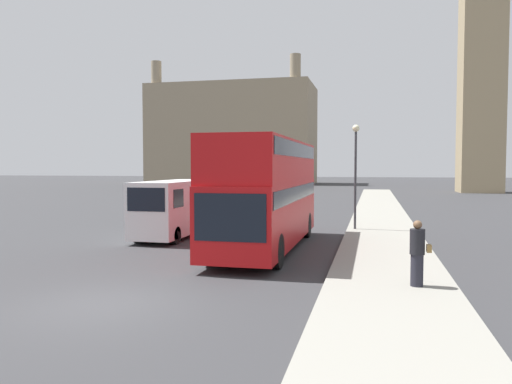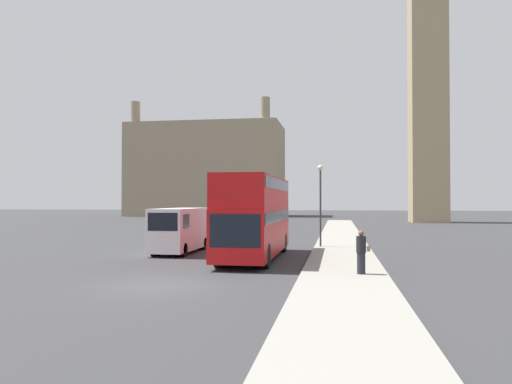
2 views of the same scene
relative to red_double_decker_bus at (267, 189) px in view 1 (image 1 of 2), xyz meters
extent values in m
plane|color=#333335|center=(-2.16, -8.71, -2.43)|extent=(300.00, 300.00, 0.00)
cube|color=gray|center=(4.59, -8.71, -2.35)|extent=(3.49, 120.00, 0.15)
cube|color=tan|center=(17.33, 49.29, 21.81)|extent=(5.06, 5.06, 48.48)
cube|color=gray|center=(-22.66, 75.22, 7.03)|extent=(31.04, 15.86, 18.91)
cylinder|color=gray|center=(-35.85, 68.48, 18.56)|extent=(1.90, 1.90, 4.16)
cylinder|color=gray|center=(-9.47, 68.48, 18.56)|extent=(1.90, 1.90, 4.16)
cube|color=#B71114|center=(0.00, 0.00, -0.91)|extent=(2.52, 10.59, 2.39)
cube|color=#B71114|center=(0.00, 0.00, 1.09)|extent=(2.52, 10.38, 1.62)
cube|color=black|center=(0.00, 0.00, -0.14)|extent=(2.56, 10.17, 0.55)
cube|color=black|center=(0.00, 0.00, 1.52)|extent=(2.56, 9.96, 0.55)
cube|color=black|center=(0.00, -5.31, -0.63)|extent=(2.22, 0.03, 1.43)
cylinder|color=black|center=(-0.91, -3.70, -1.85)|extent=(0.71, 1.16, 1.16)
cylinder|color=black|center=(0.91, -3.70, -1.85)|extent=(0.71, 1.16, 1.16)
cylinder|color=black|center=(-0.91, 3.71, -1.85)|extent=(0.71, 1.16, 1.16)
cylinder|color=black|center=(0.91, 3.71, -1.85)|extent=(0.71, 1.16, 1.16)
cube|color=white|center=(-4.92, 2.40, -1.00)|extent=(1.96, 6.12, 2.43)
cube|color=black|center=(-4.92, -0.67, -0.47)|extent=(1.67, 0.02, 0.97)
cube|color=black|center=(-4.92, 0.41, -0.47)|extent=(1.99, 1.10, 0.78)
cylinder|color=black|center=(-5.65, 0.32, -2.04)|extent=(0.49, 0.77, 0.77)
cylinder|color=black|center=(-4.18, 0.32, -2.04)|extent=(0.49, 0.77, 0.77)
cylinder|color=black|center=(-5.65, 4.48, -2.04)|extent=(0.49, 0.77, 0.77)
cylinder|color=black|center=(-4.18, 4.48, -2.04)|extent=(0.49, 0.77, 0.77)
cylinder|color=#23232D|center=(5.27, -5.74, -1.85)|extent=(0.33, 0.33, 0.85)
cylinder|color=black|center=(5.27, -5.74, -1.10)|extent=(0.39, 0.39, 0.67)
sphere|color=brown|center=(5.27, -5.74, -0.65)|extent=(0.23, 0.23, 0.23)
cube|color=olive|center=(5.56, -5.74, -1.26)|extent=(0.12, 0.24, 0.20)
cylinder|color=#38383D|center=(3.24, 6.23, 0.17)|extent=(0.12, 0.12, 4.90)
sphere|color=beige|center=(3.24, 6.23, 2.80)|extent=(0.36, 0.36, 0.36)
camera|label=1|loc=(4.12, -19.41, 0.88)|focal=35.00mm
camera|label=2|loc=(4.36, -26.20, 0.65)|focal=35.00mm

